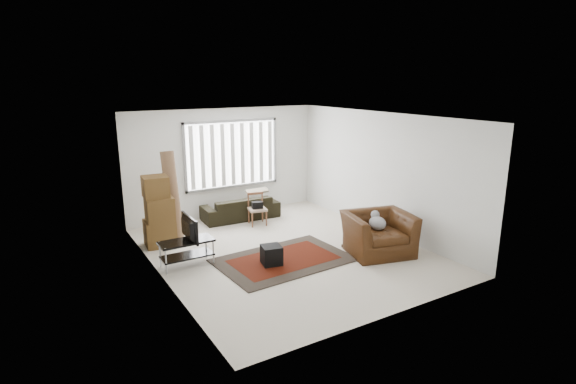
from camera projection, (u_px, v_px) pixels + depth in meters
name	position (u px, v px, depth m)	size (l,w,h in m)	color
room	(274.00, 162.00, 9.13)	(6.00, 6.02, 2.71)	beige
persian_rug	(284.00, 260.00, 8.65)	(2.57, 1.79, 0.02)	black
tv_stand	(187.00, 248.00, 8.32)	(0.99, 0.45, 0.50)	black
tv	(186.00, 229.00, 8.23)	(0.80, 0.10, 0.46)	black
subwoofer	(271.00, 255.00, 8.39)	(0.36, 0.36, 0.36)	black
moving_boxes	(159.00, 214.00, 9.27)	(0.64, 0.60, 1.48)	brown
white_flatpack	(170.00, 225.00, 9.67)	(0.53, 0.08, 0.67)	silver
rolled_rug	(172.00, 196.00, 9.54)	(0.29, 0.29, 1.92)	brown
sofa	(240.00, 204.00, 11.14)	(1.89, 0.82, 0.73)	black
side_chair	(257.00, 207.00, 10.68)	(0.48, 0.48, 0.76)	#8C725B
armchair	(379.00, 231.00, 8.91)	(1.50, 1.38, 0.93)	#3D1F0C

